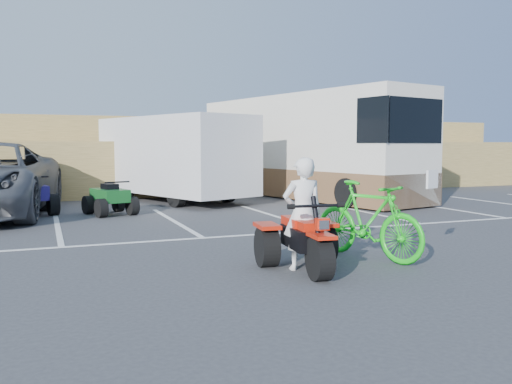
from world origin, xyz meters
name	(u,v)px	position (x,y,z in m)	size (l,w,h in m)	color
ground	(244,262)	(0.00, 0.00, 0.00)	(100.00, 100.00, 0.00)	#3A3A3C
parking_stripes	(219,224)	(0.87, 4.07, 0.00)	(28.00, 5.16, 0.01)	white
grass_embankment	(118,156)	(0.00, 15.48, 1.42)	(40.00, 8.50, 3.10)	olive
red_trike_atv	(306,271)	(0.62, -0.96, 0.00)	(1.24, 1.65, 1.07)	red
rider	(303,214)	(0.64, -0.81, 0.85)	(0.62, 0.41, 1.70)	white
green_dirt_bike	(367,220)	(1.98, -0.51, 0.64)	(0.60, 2.14, 1.29)	#14BF19
cargo_trailer	(175,156)	(1.13, 9.68, 1.51)	(4.41, 6.43, 2.79)	silver
rv_motorhome	(305,154)	(5.87, 9.56, 1.55)	(4.70, 10.22, 3.56)	silver
quad_atv_blue	(30,214)	(-3.33, 7.73, 0.00)	(1.23, 1.65, 1.08)	navy
quad_atv_green	(110,215)	(-1.31, 6.90, 0.00)	(1.07, 1.43, 0.94)	#12521D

